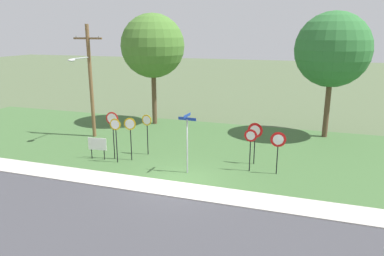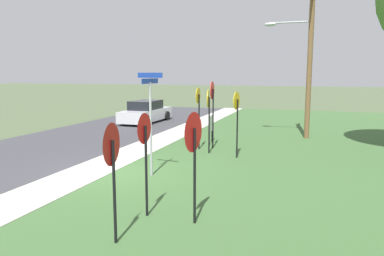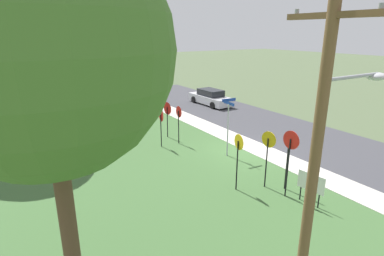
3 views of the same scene
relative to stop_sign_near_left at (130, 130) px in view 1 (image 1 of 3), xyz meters
name	(u,v)px [view 1 (image 1 of 3)]	position (x,y,z in m)	size (l,w,h in m)	color
ground_plane	(179,183)	(3.64, -2.07, -1.82)	(160.00, 160.00, 0.00)	#4C5B3D
road_asphalt	(133,233)	(3.64, -6.87, -1.82)	(44.00, 6.40, 0.01)	#3D3D42
sidewalk_strip	(173,189)	(3.64, -2.87, -1.79)	(44.00, 1.60, 0.06)	#BCB7AD
grass_median	(212,146)	(3.64, 3.93, -1.80)	(44.00, 12.00, 0.04)	#3D6033
stop_sign_near_left	(130,130)	(0.00, 0.00, 0.00)	(0.68, 0.13, 2.47)	black
stop_sign_near_right	(116,131)	(-0.58, -0.58, 0.01)	(0.64, 0.10, 2.51)	black
stop_sign_far_left	(147,126)	(0.46, 1.19, -0.05)	(0.64, 0.13, 2.43)	black
stop_sign_far_center	(113,125)	(-1.02, -0.12, 0.23)	(0.73, 0.11, 2.76)	black
yield_sign_near_left	(250,140)	(6.63, 0.45, -0.11)	(0.66, 0.10, 2.26)	black
yield_sign_near_right	(278,143)	(8.02, 0.46, -0.12)	(0.78, 0.14, 2.24)	black
yield_sign_far_left	(255,134)	(6.69, 1.56, -0.05)	(0.82, 0.13, 2.33)	black
street_name_post	(187,138)	(3.62, -0.78, 0.06)	(0.96, 0.82, 3.11)	#9EA0A8
utility_pole	(89,78)	(-4.72, 3.39, 2.33)	(2.10, 2.27, 7.54)	brown
notice_board	(97,145)	(-1.90, -0.43, -0.95)	(1.10, 0.16, 1.25)	black
oak_tree_left	(153,46)	(-2.20, 8.21, 4.22)	(4.79, 4.79, 8.42)	brown
oak_tree_right	(333,50)	(10.51, 8.51, 4.13)	(4.92, 4.92, 8.39)	brown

